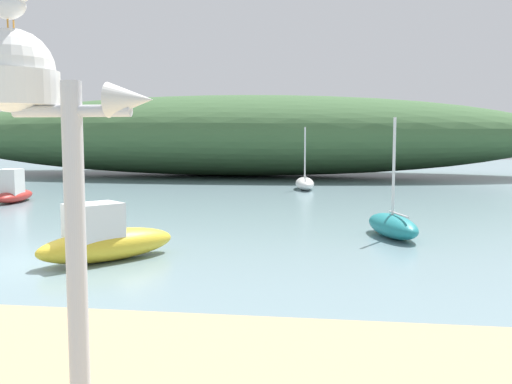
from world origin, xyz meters
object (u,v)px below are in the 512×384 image
mast_structure (32,128)px  motorboat_centre_water (104,239)px  sailboat_far_right (305,183)px  motorboat_by_sandbar (13,191)px  seagull_on_radar (12,5)px  sailboat_east_reach (392,225)px

mast_structure → motorboat_centre_water: bearing=110.8°
sailboat_far_right → motorboat_by_sandbar: bearing=-147.5°
seagull_on_radar → sailboat_far_right: size_ratio=0.10×
mast_structure → sailboat_far_right: size_ratio=0.98×
seagull_on_radar → motorboat_by_sandbar: size_ratio=0.11×
seagull_on_radar → motorboat_centre_water: (-3.28, 8.87, -3.05)m
seagull_on_radar → sailboat_far_right: bearing=89.5°
motorboat_centre_water → sailboat_far_right: sailboat_far_right is taller
mast_structure → sailboat_far_right: (0.13, 26.67, -2.51)m
mast_structure → seagull_on_radar: size_ratio=10.09×
sailboat_far_right → sailboat_east_reach: bearing=-77.0°
seagull_on_radar → sailboat_far_right: (0.22, 26.68, -3.20)m
mast_structure → seagull_on_radar: 0.70m
motorboat_by_sandbar → mast_structure: bearing=-58.4°
motorboat_centre_water → sailboat_east_reach: size_ratio=0.96×
seagull_on_radar → motorboat_by_sandbar: bearing=121.4°
motorboat_centre_water → sailboat_east_reach: (6.69, 3.98, -0.15)m
sailboat_far_right → seagull_on_radar: bearing=-90.5°
motorboat_centre_water → sailboat_far_right: 18.14m
seagull_on_radar → sailboat_east_reach: bearing=75.1°
seagull_on_radar → motorboat_centre_water: size_ratio=0.10×
motorboat_centre_water → motorboat_by_sandbar: (-8.37, 10.24, 0.00)m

